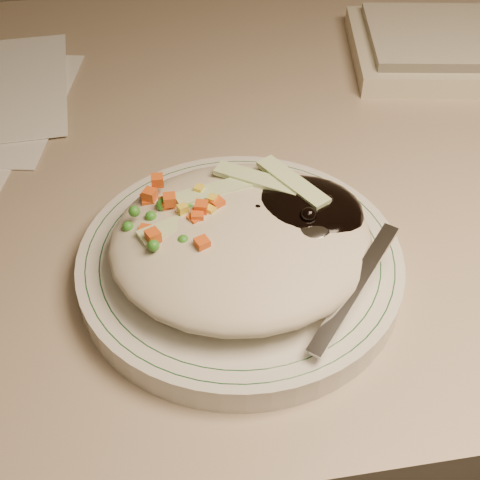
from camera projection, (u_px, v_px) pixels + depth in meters
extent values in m
cube|color=gray|center=(292.00, 151.00, 0.67)|extent=(1.40, 0.70, 0.04)
cylinder|color=silver|center=(240.00, 265.00, 0.51)|extent=(0.25, 0.25, 0.02)
torus|color=#144723|center=(240.00, 255.00, 0.50)|extent=(0.23, 0.23, 0.00)
torus|color=#144723|center=(240.00, 255.00, 0.50)|extent=(0.21, 0.21, 0.00)
ellipsoid|color=#C1B79D|center=(241.00, 241.00, 0.48)|extent=(0.19, 0.18, 0.04)
ellipsoid|color=black|center=(297.00, 215.00, 0.50)|extent=(0.10, 0.09, 0.03)
ellipsoid|color=orange|center=(177.00, 227.00, 0.49)|extent=(0.08, 0.08, 0.02)
sphere|color=black|center=(257.00, 212.00, 0.49)|extent=(0.01, 0.01, 0.01)
sphere|color=black|center=(294.00, 202.00, 0.49)|extent=(0.01, 0.01, 0.01)
sphere|color=black|center=(327.00, 201.00, 0.49)|extent=(0.01, 0.01, 0.01)
sphere|color=black|center=(313.00, 197.00, 0.50)|extent=(0.01, 0.01, 0.01)
sphere|color=black|center=(308.00, 215.00, 0.47)|extent=(0.01, 0.01, 0.01)
sphere|color=black|center=(293.00, 209.00, 0.49)|extent=(0.01, 0.01, 0.01)
sphere|color=black|center=(305.00, 198.00, 0.50)|extent=(0.01, 0.01, 0.01)
cube|color=#DD5418|center=(170.00, 200.00, 0.48)|extent=(0.01, 0.01, 0.01)
cube|color=#DD5418|center=(195.00, 229.00, 0.48)|extent=(0.01, 0.01, 0.01)
cube|color=#DD5418|center=(150.00, 195.00, 0.49)|extent=(0.01, 0.01, 0.01)
cube|color=#DD5418|center=(201.00, 207.00, 0.48)|extent=(0.01, 0.01, 0.01)
cube|color=#DD5418|center=(197.00, 217.00, 0.48)|extent=(0.01, 0.01, 0.01)
cube|color=#DD5418|center=(148.00, 199.00, 0.50)|extent=(0.01, 0.01, 0.01)
cube|color=#DD5418|center=(166.00, 203.00, 0.49)|extent=(0.01, 0.01, 0.01)
cube|color=#DD5418|center=(195.00, 221.00, 0.48)|extent=(0.01, 0.01, 0.01)
cube|color=#DD5418|center=(217.00, 204.00, 0.48)|extent=(0.01, 0.01, 0.01)
cube|color=#DD5418|center=(157.00, 180.00, 0.50)|extent=(0.01, 0.01, 0.01)
cube|color=#DD5418|center=(153.00, 236.00, 0.46)|extent=(0.01, 0.01, 0.01)
cube|color=#DD5418|center=(202.00, 244.00, 0.45)|extent=(0.01, 0.01, 0.01)
cube|color=#DD5418|center=(146.00, 232.00, 0.47)|extent=(0.01, 0.01, 0.01)
cube|color=#DD5418|center=(149.00, 203.00, 0.50)|extent=(0.01, 0.01, 0.01)
sphere|color=#388C28|center=(196.00, 213.00, 0.48)|extent=(0.01, 0.01, 0.01)
sphere|color=#388C28|center=(153.00, 246.00, 0.45)|extent=(0.01, 0.01, 0.01)
sphere|color=#388C28|center=(151.00, 216.00, 0.48)|extent=(0.01, 0.01, 0.01)
sphere|color=#388C28|center=(134.00, 211.00, 0.48)|extent=(0.01, 0.01, 0.01)
sphere|color=#388C28|center=(191.00, 210.00, 0.49)|extent=(0.01, 0.01, 0.01)
sphere|color=#388C28|center=(205.00, 242.00, 0.47)|extent=(0.01, 0.01, 0.01)
sphere|color=#388C28|center=(176.00, 223.00, 0.48)|extent=(0.01, 0.01, 0.01)
sphere|color=#388C28|center=(169.00, 242.00, 0.47)|extent=(0.01, 0.01, 0.01)
sphere|color=#388C28|center=(128.00, 227.00, 0.48)|extent=(0.01, 0.01, 0.01)
sphere|color=#388C28|center=(165.00, 202.00, 0.49)|extent=(0.01, 0.01, 0.01)
sphere|color=#388C28|center=(162.00, 205.00, 0.49)|extent=(0.01, 0.01, 0.01)
sphere|color=#388C28|center=(153.00, 232.00, 0.47)|extent=(0.01, 0.01, 0.01)
sphere|color=#388C28|center=(183.00, 241.00, 0.46)|extent=(0.01, 0.01, 0.01)
sphere|color=#388C28|center=(219.00, 193.00, 0.50)|extent=(0.01, 0.01, 0.01)
cube|color=yellow|center=(189.00, 210.00, 0.49)|extent=(0.01, 0.01, 0.01)
cube|color=yellow|center=(210.00, 211.00, 0.48)|extent=(0.01, 0.01, 0.01)
cube|color=yellow|center=(174.00, 209.00, 0.49)|extent=(0.01, 0.01, 0.01)
cube|color=yellow|center=(183.00, 209.00, 0.48)|extent=(0.01, 0.01, 0.01)
cube|color=yellow|center=(176.00, 225.00, 0.48)|extent=(0.01, 0.01, 0.01)
cube|color=yellow|center=(212.00, 200.00, 0.48)|extent=(0.01, 0.01, 0.01)
cube|color=yellow|center=(199.00, 190.00, 0.50)|extent=(0.01, 0.01, 0.01)
cube|color=yellow|center=(189.00, 224.00, 0.48)|extent=(0.01, 0.01, 0.01)
cube|color=#B2D18C|center=(219.00, 189.00, 0.50)|extent=(0.07, 0.03, 0.00)
cube|color=#B2D18C|center=(258.00, 179.00, 0.51)|extent=(0.06, 0.05, 0.00)
cube|color=#B2D18C|center=(184.00, 222.00, 0.48)|extent=(0.07, 0.04, 0.00)
cube|color=#B2D18C|center=(293.00, 182.00, 0.50)|extent=(0.05, 0.07, 0.00)
cube|color=#B2D18C|center=(249.00, 234.00, 0.47)|extent=(0.07, 0.03, 0.00)
ellipsoid|color=silver|center=(309.00, 227.00, 0.48)|extent=(0.06, 0.06, 0.01)
cube|color=silver|center=(355.00, 287.00, 0.45)|extent=(0.08, 0.09, 0.03)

